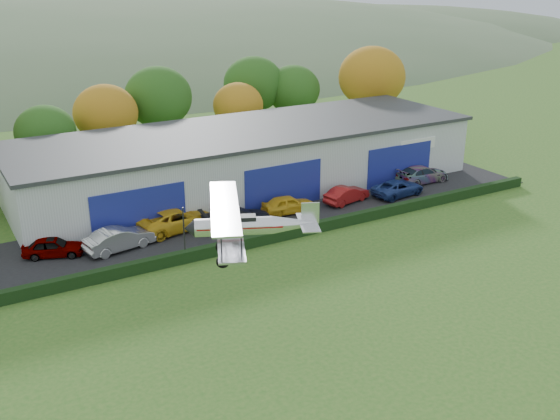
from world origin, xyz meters
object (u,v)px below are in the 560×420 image
car_2 (176,219)px  car_3 (237,217)px  hangar (249,158)px  car_0 (53,247)px  car_4 (288,204)px  car_6 (398,188)px  biplane (245,224)px  car_7 (422,174)px  car_1 (119,239)px  car_5 (347,194)px

car_2 → car_3: (4.05, -1.84, -0.03)m
hangar → car_0: hangar is taller
car_4 → car_6: car_4 is taller
hangar → biplane: (-11.75, -22.40, 3.93)m
hangar → biplane: biplane is taller
car_0 → car_7: size_ratio=0.76×
hangar → car_4: size_ratio=9.57×
car_1 → car_5: car_1 is taller
car_6 → biplane: (-21.59, -13.85, 5.86)m
car_5 → car_7: bearing=-96.6°
hangar → car_5: hangar is taller
car_3 → car_5: size_ratio=1.30×
car_0 → car_7: 32.34m
car_2 → car_6: size_ratio=1.22×
car_0 → biplane: 18.12m
car_3 → car_4: size_ratio=1.29×
car_0 → car_7: bearing=-69.2°
car_1 → biplane: 15.94m
car_1 → car_6: size_ratio=1.00×
car_5 → car_6: car_5 is taller
car_7 → biplane: size_ratio=0.70×
car_6 → car_7: size_ratio=0.93×
car_0 → car_5: size_ratio=0.94×
hangar → car_2: 11.41m
car_7 → biplane: biplane is taller
car_6 → car_5: bearing=74.8°
car_3 → car_4: 4.93m
car_3 → car_6: 15.15m
car_5 → car_7: 9.11m
car_6 → car_7: car_7 is taller
car_2 → car_7: 23.43m
car_2 → car_5: car_2 is taller
car_1 → car_6: 23.93m
car_0 → car_4: size_ratio=0.93×
car_2 → car_4: 9.01m
car_7 → car_6: bearing=112.5°
car_0 → car_2: (8.91, 0.24, 0.14)m
car_0 → car_1: 4.35m
car_4 → hangar: bearing=3.9°
hangar → car_6: bearing=-41.0°
car_2 → car_5: (14.37, -1.48, -0.13)m
car_0 → biplane: biplane is taller
hangar → car_4: hangar is taller
car_5 → car_6: bearing=-111.8°
hangar → biplane: size_ratio=5.47×
car_0 → car_3: size_ratio=0.73×
car_2 → hangar: bearing=-65.7°
car_1 → car_3: bearing=-103.8°
car_2 → car_4: bearing=-107.2°
hangar → car_2: size_ratio=6.88×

